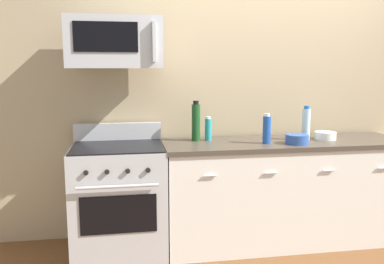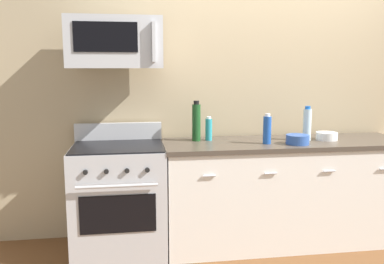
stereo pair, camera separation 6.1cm
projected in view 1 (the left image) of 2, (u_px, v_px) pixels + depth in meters
The scene contains 11 objects.
ground_plane at pixel (282, 240), 3.68m from camera, with size 6.29×6.29×0.00m, color brown.
back_wall at pixel (270, 89), 3.87m from camera, with size 5.24×0.10×2.70m, color tan.
counter_unit at pixel (284, 191), 3.61m from camera, with size 2.15×0.66×0.92m.
range_oven at pixel (119, 199), 3.38m from camera, with size 0.76×0.69×1.07m.
microwave at pixel (115, 43), 3.22m from camera, with size 0.74×0.44×0.40m.
bottle_wine_green at pixel (196, 122), 3.51m from camera, with size 0.07×0.07×0.35m.
bottle_soda_blue at pixel (267, 129), 3.39m from camera, with size 0.07×0.07×0.26m.
bottle_water_clear at pixel (306, 124), 3.56m from camera, with size 0.07×0.07×0.30m.
bottle_dish_soap at pixel (208, 129), 3.55m from camera, with size 0.06×0.06×0.21m.
bowl_blue_mixing at pixel (297, 139), 3.39m from camera, with size 0.19×0.19×0.08m.
bowl_white_ceramic at pixel (325, 135), 3.60m from camera, with size 0.19×0.19×0.07m.
Camera 1 is at (-1.39, -3.30, 1.55)m, focal length 37.72 mm.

